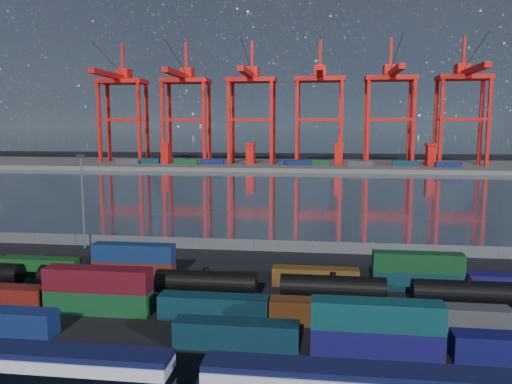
# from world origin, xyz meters

# --- Properties ---
(ground) EXTENTS (700.00, 700.00, 0.00)m
(ground) POSITION_xyz_m (0.00, 0.00, 0.00)
(ground) COLOR black
(ground) RESTS_ON ground
(harbor_water) EXTENTS (700.00, 700.00, 0.00)m
(harbor_water) POSITION_xyz_m (0.00, 105.00, 0.01)
(harbor_water) COLOR #333E4A
(harbor_water) RESTS_ON ground
(far_quay) EXTENTS (700.00, 70.00, 2.00)m
(far_quay) POSITION_xyz_m (0.00, 210.00, 1.00)
(far_quay) COLOR #514F4C
(far_quay) RESTS_ON ground
(distant_mountains) EXTENTS (2470.00, 1100.00, 520.00)m
(distant_mountains) POSITION_xyz_m (63.02, 1600.00, 220.29)
(distant_mountains) COLOR #1E2630
(distant_mountains) RESTS_ON ground
(container_row_south) EXTENTS (139.87, 2.48, 5.28)m
(container_row_south) POSITION_xyz_m (-16.79, -9.87, 2.07)
(container_row_south) COLOR #36383B
(container_row_south) RESTS_ON ground
(container_row_mid) EXTENTS (141.83, 2.51, 5.34)m
(container_row_mid) POSITION_xyz_m (-2.31, -2.98, 1.56)
(container_row_mid) COLOR #3E4043
(container_row_mid) RESTS_ON ground
(container_row_north) EXTENTS (114.44, 2.35, 5.01)m
(container_row_north) POSITION_xyz_m (6.18, 10.10, 1.81)
(container_row_north) COLOR #4E310F
(container_row_north) RESTS_ON ground
(tanker_string) EXTENTS (90.50, 2.79, 4.00)m
(tanker_string) POSITION_xyz_m (-10.47, 3.06, 2.00)
(tanker_string) COLOR black
(tanker_string) RESTS_ON ground
(waterfront_fence) EXTENTS (160.12, 0.12, 2.20)m
(waterfront_fence) POSITION_xyz_m (-0.00, 28.00, 1.00)
(waterfront_fence) COLOR #595B5E
(waterfront_fence) RESTS_ON ground
(yard_light_mast) EXTENTS (1.60, 0.40, 16.60)m
(yard_light_mast) POSITION_xyz_m (-30.00, 26.00, 9.30)
(yard_light_mast) COLOR slate
(yard_light_mast) RESTS_ON ground
(gantry_cranes) EXTENTS (200.06, 48.11, 65.15)m
(gantry_cranes) POSITION_xyz_m (-7.50, 203.27, 39.94)
(gantry_cranes) COLOR red
(gantry_cranes) RESTS_ON ground
(quay_containers) EXTENTS (172.58, 10.99, 2.60)m
(quay_containers) POSITION_xyz_m (-11.00, 195.46, 3.30)
(quay_containers) COLOR navy
(quay_containers) RESTS_ON far_quay
(straddle_carriers) EXTENTS (140.00, 7.00, 11.10)m
(straddle_carriers) POSITION_xyz_m (-2.50, 200.00, 7.82)
(straddle_carriers) COLOR red
(straddle_carriers) RESTS_ON far_quay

